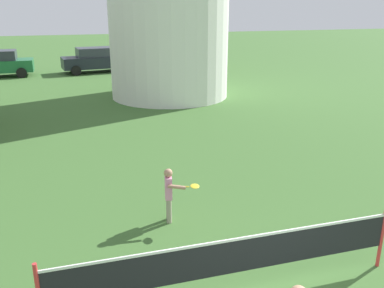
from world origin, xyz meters
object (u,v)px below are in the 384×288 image
at_px(player_far, 170,192).
at_px(parked_car_mustard, 182,56).
at_px(tennis_net, 231,257).
at_px(parked_car_black, 97,59).

bearing_deg(player_far, parked_car_mustard, 73.97).
xyz_separation_m(player_far, parked_car_mustard, (5.98, 20.81, 0.16)).
height_order(player_far, parked_car_mustard, parked_car_mustard).
bearing_deg(tennis_net, parked_car_black, 90.33).
height_order(tennis_net, parked_car_black, parked_car_black).
relative_size(tennis_net, parked_car_black, 1.21).
relative_size(tennis_net, player_far, 4.74).
relative_size(tennis_net, parked_car_mustard, 1.31).
xyz_separation_m(tennis_net, parked_car_mustard, (5.67, 23.33, 0.12)).
distance_m(player_far, parked_car_black, 20.42).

